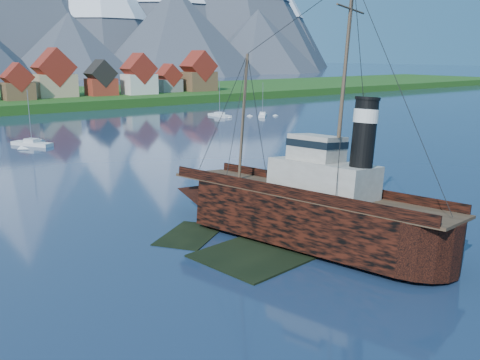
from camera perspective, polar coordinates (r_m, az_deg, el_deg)
ground at (r=56.61m, az=5.71°, el=-5.71°), size 1400.00×1400.00×0.00m
shoal at (r=59.36m, az=5.58°, el=-5.14°), size 31.71×21.24×1.14m
tugboat_wreck at (r=54.53m, az=5.72°, el=-2.78°), size 7.82×33.68×26.69m
sailboat_c at (r=117.15m, az=-21.31°, el=3.57°), size 6.65×9.03×11.79m
sailboat_d at (r=160.07m, az=2.42°, el=6.88°), size 6.59×6.86×10.39m
sailboat_e at (r=159.34m, az=-2.18°, el=6.86°), size 2.54×9.48×10.94m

